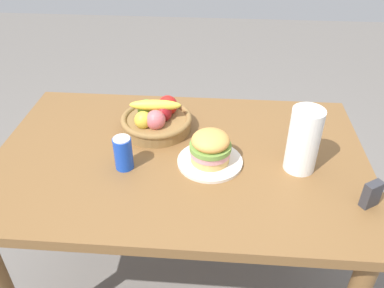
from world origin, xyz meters
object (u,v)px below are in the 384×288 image
Objects in this scene: plate at (210,161)px; napkin_holder at (372,194)px; soda_can at (123,153)px; fruit_basket at (156,119)px; paper_towel_roll at (304,140)px; sandwich at (210,147)px.

plate is 2.66× the size of napkin_holder.
soda_can reaches higher than plate.
fruit_basket reaches higher than plate.
napkin_holder is (0.20, -0.18, -0.07)m from paper_towel_roll.
plate is 1.00× the size of paper_towel_roll.
soda_can is 0.63m from paper_towel_roll.
paper_towel_roll reaches higher than napkin_holder.
sandwich reaches higher than soda_can.
paper_towel_roll is (0.55, -0.21, 0.07)m from fruit_basket.
napkin_holder is at bearing -27.54° from fruit_basket.
soda_can reaches higher than napkin_holder.
soda_can is 0.43× the size of fruit_basket.
paper_towel_roll is (0.32, -0.00, 0.11)m from plate.
fruit_basket reaches higher than napkin_holder.
soda_can is 0.53× the size of paper_towel_roll.
sandwich reaches higher than plate.
soda_can is (-0.31, -0.05, -0.01)m from sandwich.
sandwich reaches higher than napkin_holder.
plate is 0.34m from paper_towel_roll.
plate is 0.82× the size of fruit_basket.
soda_can is 0.27m from fruit_basket.
fruit_basket is 0.84m from napkin_holder.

